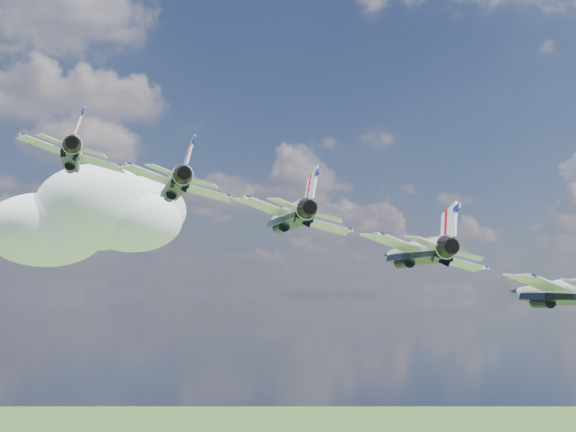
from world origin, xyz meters
name	(u,v)px	position (x,y,z in m)	size (l,w,h in m)	color
cloud_far	(97,219)	(16.38, 202.21, 164.48)	(66.61, 52.34, 26.17)	white
jet_0	(73,156)	(-24.83, -2.02, 150.61)	(8.86, 13.12, 3.92)	white
jet_1	(175,184)	(-17.47, -8.86, 147.62)	(8.86, 13.12, 3.92)	silver
jet_2	(288,216)	(-10.12, -15.69, 144.63)	(8.86, 13.12, 3.92)	white
jet_3	(414,251)	(-2.76, -22.52, 141.63)	(8.86, 13.12, 3.92)	silver
jet_4	(556,291)	(4.60, -29.36, 138.64)	(8.86, 13.12, 3.92)	white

